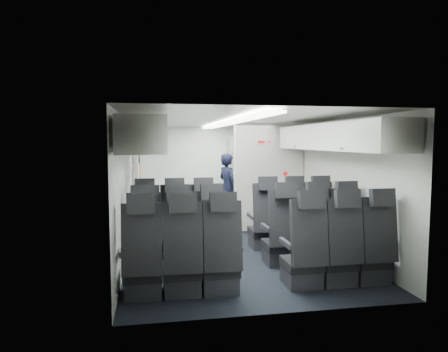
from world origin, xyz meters
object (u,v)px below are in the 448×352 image
object	(u,v)px
seat_row_front	(234,226)
flight_attendant	(228,188)
seat_row_mid	(246,239)
carry_on_bag	(148,139)
boarding_door	(137,182)
galley_unit	(246,175)
seat_row_rear	(263,257)

from	to	relation	value
seat_row_front	flight_attendant	world-z (taller)	flight_attendant
seat_row_mid	carry_on_bag	xyz separation A→B (m)	(-1.36, 0.82, 1.42)
seat_row_mid	flight_attendant	distance (m)	3.17
seat_row_mid	flight_attendant	bearing A→B (deg)	84.36
boarding_door	flight_attendant	size ratio (longest dim) A/B	1.21
boarding_door	flight_attendant	world-z (taller)	boarding_door
carry_on_bag	flight_attendant	bearing A→B (deg)	41.35
galley_unit	boarding_door	distance (m)	2.84
boarding_door	carry_on_bag	distance (m)	2.35
seat_row_mid	galley_unit	bearing A→B (deg)	77.12
boarding_door	galley_unit	bearing A→B (deg)	24.28
seat_row_rear	boarding_door	world-z (taller)	boarding_door
seat_row_mid	galley_unit	size ratio (longest dim) A/B	1.75
seat_row_mid	galley_unit	distance (m)	4.30
seat_row_front	seat_row_mid	world-z (taller)	same
galley_unit	seat_row_front	bearing A→B (deg)	-106.28
galley_unit	flight_attendant	xyz separation A→B (m)	(-0.64, -1.02, -0.18)
flight_attendant	seat_row_mid	bearing A→B (deg)	151.07
seat_row_front	boarding_door	bearing A→B (deg)	128.16
carry_on_bag	seat_row_mid	bearing A→B (deg)	-43.98
seat_row_front	seat_row_mid	xyz separation A→B (m)	(0.00, -0.90, 0.00)
seat_row_front	flight_attendant	size ratio (longest dim) A/B	2.17
seat_row_mid	galley_unit	xyz separation A→B (m)	(0.95, 4.15, 0.55)
seat_row_rear	galley_unit	distance (m)	5.17
boarding_door	flight_attendant	bearing A→B (deg)	4.36
galley_unit	seat_row_rear	bearing A→B (deg)	-100.65
seat_row_front	carry_on_bag	size ratio (longest dim) A/B	8.24
seat_row_rear	seat_row_front	bearing A→B (deg)	90.00
seat_row_front	carry_on_bag	xyz separation A→B (m)	(-1.36, -0.08, 1.42)
seat_row_rear	boarding_door	size ratio (longest dim) A/B	1.79
seat_row_rear	carry_on_bag	distance (m)	2.62
galley_unit	boarding_door	size ratio (longest dim) A/B	1.02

